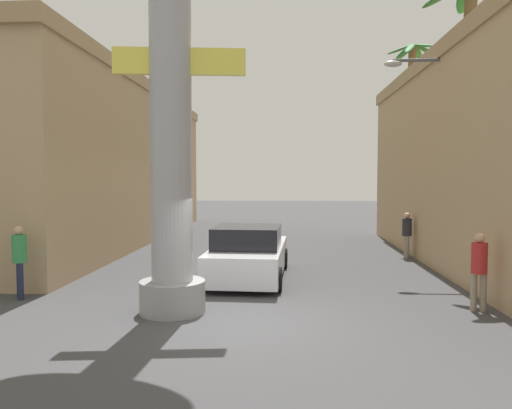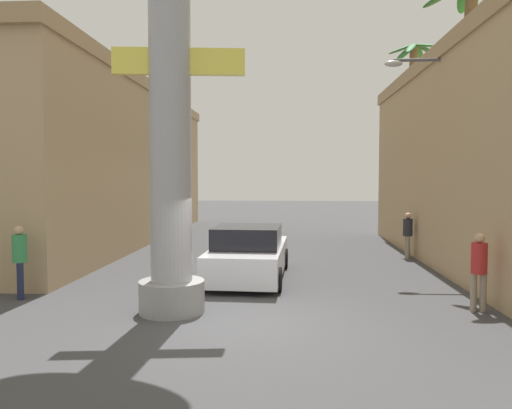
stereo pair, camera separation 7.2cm
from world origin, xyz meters
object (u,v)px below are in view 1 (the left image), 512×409
car_lead (249,255)px  neon_sign_pole (171,99)px  palm_tree_mid_right (411,122)px  palm_tree_near_right (464,102)px  pedestrian_by_sign (479,266)px  pedestrian_curb_left (19,256)px  pedestrian_mid_right (407,232)px  street_lamp (443,141)px

car_lead → neon_sign_pole: bearing=-110.4°
neon_sign_pole → palm_tree_mid_right: bearing=55.7°
car_lead → palm_tree_mid_right: palm_tree_mid_right is taller
palm_tree_near_right → pedestrian_by_sign: size_ratio=4.92×
palm_tree_mid_right → pedestrian_curb_left: bearing=-138.0°
pedestrian_curb_left → pedestrian_mid_right: bearing=31.9°
palm_tree_mid_right → pedestrian_mid_right: bearing=-105.0°
street_lamp → palm_tree_mid_right: palm_tree_mid_right is taller
street_lamp → neon_sign_pole: bearing=-144.7°
neon_sign_pole → palm_tree_near_right: 8.52m
street_lamp → car_lead: (-5.96, -1.47, -3.37)m
street_lamp → pedestrian_by_sign: 5.68m
neon_sign_pole → street_lamp: bearing=35.3°
pedestrian_mid_right → pedestrian_curb_left: (-10.84, -6.75, 0.07)m
palm_tree_near_right → pedestrian_curb_left: bearing=-165.3°
palm_tree_near_right → pedestrian_mid_right: (-0.63, 3.73, -4.13)m
neon_sign_pole → palm_tree_near_right: (7.52, 3.98, 0.48)m
pedestrian_mid_right → pedestrian_by_sign: size_ratio=0.96×
palm_tree_near_right → pedestrian_curb_left: 12.54m
neon_sign_pole → pedestrian_curb_left: (-3.96, 0.97, -3.58)m
pedestrian_by_sign → neon_sign_pole: bearing=-176.0°
pedestrian_mid_right → neon_sign_pole: bearing=-131.8°
palm_tree_near_right → pedestrian_mid_right: size_ratio=5.12×
pedestrian_mid_right → pedestrian_curb_left: pedestrian_curb_left is taller
pedestrian_curb_left → palm_tree_mid_right: bearing=42.0°
pedestrian_mid_right → palm_tree_near_right: bearing=-80.3°
neon_sign_pole → car_lead: (1.39, 3.74, -3.92)m
neon_sign_pole → pedestrian_by_sign: bearing=4.0°
street_lamp → car_lead: size_ratio=1.36×
palm_tree_mid_right → pedestrian_curb_left: (-11.91, -10.71, -4.32)m
street_lamp → car_lead: 7.00m
neon_sign_pole → pedestrian_by_sign: (6.70, 0.47, -3.61)m
street_lamp → pedestrian_by_sign: (-0.65, -4.74, -3.06)m
neon_sign_pole → car_lead: size_ratio=2.15×
street_lamp → pedestrian_curb_left: 12.45m
pedestrian_mid_right → pedestrian_curb_left: 12.77m
neon_sign_pole → pedestrian_mid_right: 10.97m
pedestrian_mid_right → car_lead: bearing=-144.1°
palm_tree_near_right → palm_tree_mid_right: size_ratio=0.98×
palm_tree_near_right → pedestrian_mid_right: 5.60m
pedestrian_curb_left → pedestrian_by_sign: 10.67m
car_lead → palm_tree_near_right: bearing=2.3°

